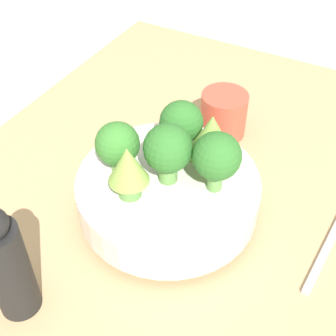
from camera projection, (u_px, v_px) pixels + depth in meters
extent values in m
plane|color=silver|center=(152.00, 235.00, 0.68)|extent=(6.00, 6.00, 0.00)
cube|color=tan|center=(151.00, 227.00, 0.67)|extent=(1.05, 0.67, 0.04)
cylinder|color=silver|center=(168.00, 209.00, 0.66)|extent=(0.11, 0.11, 0.01)
cylinder|color=silver|center=(168.00, 193.00, 0.64)|extent=(0.25, 0.25, 0.05)
cylinder|color=#609347|center=(168.00, 170.00, 0.61)|extent=(0.03, 0.03, 0.03)
sphere|color=#2D6B28|center=(168.00, 148.00, 0.58)|extent=(0.06, 0.06, 0.06)
cylinder|color=#609347|center=(180.00, 141.00, 0.66)|extent=(0.02, 0.02, 0.02)
sphere|color=#2D6B28|center=(181.00, 122.00, 0.64)|extent=(0.06, 0.06, 0.06)
cylinder|color=#609347|center=(215.00, 178.00, 0.60)|extent=(0.02, 0.02, 0.03)
sphere|color=#2D6B28|center=(217.00, 156.00, 0.57)|extent=(0.06, 0.06, 0.06)
cylinder|color=#6BA34C|center=(119.00, 161.00, 0.63)|extent=(0.02, 0.02, 0.02)
sphere|color=#387A2D|center=(117.00, 144.00, 0.61)|extent=(0.06, 0.06, 0.06)
cylinder|color=#7AB256|center=(209.00, 161.00, 0.63)|extent=(0.02, 0.02, 0.03)
cone|color=#84AD47|center=(211.00, 136.00, 0.60)|extent=(0.06, 0.06, 0.06)
cylinder|color=#609347|center=(130.00, 187.00, 0.59)|extent=(0.03, 0.03, 0.03)
cone|color=#84AD47|center=(128.00, 165.00, 0.57)|extent=(0.05, 0.05, 0.05)
cylinder|color=#C64C38|center=(223.00, 114.00, 0.77)|extent=(0.08, 0.08, 0.08)
cylinder|color=black|center=(9.00, 271.00, 0.51)|extent=(0.05, 0.05, 0.13)
cube|color=#B2B2B7|center=(328.00, 246.00, 0.62)|extent=(0.17, 0.02, 0.01)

